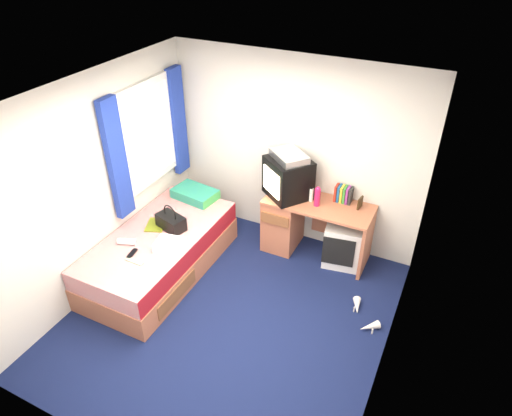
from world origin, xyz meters
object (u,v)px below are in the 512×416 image
at_px(storage_cube, 344,243).
at_px(picture_frame, 360,203).
at_px(pillow, 195,194).
at_px(pink_water_bottle, 317,197).
at_px(remote_control, 132,253).
at_px(aerosol_can, 311,195).
at_px(water_bottle, 127,242).
at_px(handbag, 171,222).
at_px(colour_swatch_fan, 134,261).
at_px(towel, 170,245).
at_px(vcr, 289,156).
at_px(desk, 296,221).
at_px(white_heels, 363,316).
at_px(magazine, 156,225).
at_px(bed, 160,253).
at_px(crt_tv, 288,178).

xyz_separation_m(storage_cube, picture_frame, (0.10, 0.11, 0.54)).
xyz_separation_m(pillow, picture_frame, (2.04, 0.38, 0.22)).
relative_size(pink_water_bottle, remote_control, 1.40).
bearing_deg(remote_control, aerosol_can, 37.03).
bearing_deg(picture_frame, aerosol_can, -160.75).
bearing_deg(water_bottle, handbag, 60.17).
distance_m(pillow, colour_swatch_fan, 1.38).
bearing_deg(towel, handbag, 122.35).
height_order(vcr, colour_swatch_fan, vcr).
distance_m(pillow, desk, 1.35).
height_order(aerosol_can, colour_swatch_fan, aerosol_can).
bearing_deg(storage_cube, water_bottle, -155.16).
bearing_deg(pillow, water_bottle, -97.74).
xyz_separation_m(water_bottle, white_heels, (2.60, 0.59, -0.54)).
xyz_separation_m(aerosol_can, colour_swatch_fan, (-1.37, -1.65, -0.29)).
relative_size(desk, magazine, 4.64).
bearing_deg(white_heels, water_bottle, -167.11).
bearing_deg(bed, storage_cube, 30.72).
bearing_deg(magazine, colour_swatch_fan, -73.06).
height_order(bed, white_heels, bed).
distance_m(pink_water_bottle, aerosol_can, 0.11).
xyz_separation_m(handbag, colour_swatch_fan, (-0.01, -0.68, -0.09)).
bearing_deg(desk, bed, -138.25).
height_order(vcr, handbag, vcr).
xyz_separation_m(pink_water_bottle, towel, (-1.25, -1.24, -0.27)).
bearing_deg(storage_cube, picture_frame, 38.59).
xyz_separation_m(aerosol_can, white_heels, (0.96, -0.85, -0.80)).
height_order(crt_tv, white_heels, crt_tv).
relative_size(vcr, water_bottle, 2.22).
relative_size(magazine, remote_control, 1.75).
distance_m(bed, white_heels, 2.43).
distance_m(bed, picture_frame, 2.43).
height_order(crt_tv, pink_water_bottle, crt_tv).
relative_size(towel, white_heels, 0.65).
height_order(bed, desk, desk).
distance_m(storage_cube, towel, 2.09).
xyz_separation_m(picture_frame, remote_control, (-2.04, -1.66, -0.27)).
relative_size(picture_frame, aerosol_can, 0.81).
bearing_deg(water_bottle, towel, 16.78).
relative_size(picture_frame, remote_control, 0.88).
xyz_separation_m(storage_cube, magazine, (-2.03, -1.00, 0.27)).
bearing_deg(water_bottle, desk, 44.42).
bearing_deg(storage_cube, remote_control, -150.82).
distance_m(vcr, water_bottle, 2.09).
relative_size(storage_cube, crt_tv, 0.84).
bearing_deg(remote_control, storage_cube, 29.14).
bearing_deg(crt_tv, colour_swatch_fan, -86.56).
distance_m(bed, remote_control, 0.50).
bearing_deg(pink_water_bottle, crt_tv, 171.42).
bearing_deg(colour_swatch_fan, picture_frame, 42.19).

